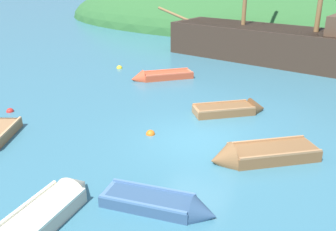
{
  "coord_description": "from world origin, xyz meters",
  "views": [
    {
      "loc": [
        4.26,
        -11.57,
        5.89
      ],
      "look_at": [
        -1.69,
        1.06,
        0.32
      ],
      "focal_mm": 39.93,
      "sensor_mm": 36.0,
      "label": 1
    }
  ],
  "objects_px": {
    "rowboat_far": "(257,156)",
    "rowboat_portside": "(51,210)",
    "sailing_ship": "(281,49)",
    "rowboat_outer_left": "(164,206)",
    "buoy_yellow": "(119,68)",
    "buoy_orange": "(150,134)",
    "rowboat_outer_right": "(158,77)",
    "buoy_red": "(10,112)",
    "rowboat_center": "(234,110)"
  },
  "relations": [
    {
      "from": "rowboat_far",
      "to": "rowboat_portside",
      "type": "distance_m",
      "value": 6.56
    },
    {
      "from": "sailing_ship",
      "to": "rowboat_portside",
      "type": "bearing_deg",
      "value": 95.1
    },
    {
      "from": "rowboat_portside",
      "to": "sailing_ship",
      "type": "bearing_deg",
      "value": -9.74
    },
    {
      "from": "rowboat_outer_left",
      "to": "buoy_yellow",
      "type": "height_order",
      "value": "rowboat_outer_left"
    },
    {
      "from": "rowboat_far",
      "to": "buoy_orange",
      "type": "bearing_deg",
      "value": -41.23
    },
    {
      "from": "rowboat_outer_right",
      "to": "buoy_red",
      "type": "xyz_separation_m",
      "value": [
        -3.59,
        -7.34,
        -0.12
      ]
    },
    {
      "from": "buoy_yellow",
      "to": "buoy_red",
      "type": "distance_m",
      "value": 8.46
    },
    {
      "from": "rowboat_outer_left",
      "to": "buoy_red",
      "type": "bearing_deg",
      "value": 152.23
    },
    {
      "from": "rowboat_outer_right",
      "to": "rowboat_outer_left",
      "type": "xyz_separation_m",
      "value": [
        5.6,
        -10.84,
        -0.02
      ]
    },
    {
      "from": "sailing_ship",
      "to": "buoy_yellow",
      "type": "relative_size",
      "value": 48.2
    },
    {
      "from": "sailing_ship",
      "to": "buoy_orange",
      "type": "height_order",
      "value": "sailing_ship"
    },
    {
      "from": "rowboat_far",
      "to": "rowboat_center",
      "type": "distance_m",
      "value": 4.25
    },
    {
      "from": "rowboat_center",
      "to": "rowboat_portside",
      "type": "xyz_separation_m",
      "value": [
        -2.24,
        -8.97,
        0.02
      ]
    },
    {
      "from": "rowboat_far",
      "to": "rowboat_center",
      "type": "height_order",
      "value": "rowboat_far"
    },
    {
      "from": "rowboat_portside",
      "to": "buoy_orange",
      "type": "bearing_deg",
      "value": -2.71
    },
    {
      "from": "rowboat_far",
      "to": "rowboat_portside",
      "type": "relative_size",
      "value": 1.05
    },
    {
      "from": "buoy_yellow",
      "to": "rowboat_far",
      "type": "bearing_deg",
      "value": -38.29
    },
    {
      "from": "rowboat_center",
      "to": "rowboat_outer_right",
      "type": "xyz_separation_m",
      "value": [
        -5.32,
        3.29,
        0.01
      ]
    },
    {
      "from": "rowboat_outer_left",
      "to": "buoy_orange",
      "type": "distance_m",
      "value": 4.73
    },
    {
      "from": "rowboat_outer_right",
      "to": "buoy_red",
      "type": "relative_size",
      "value": 10.14
    },
    {
      "from": "sailing_ship",
      "to": "rowboat_outer_left",
      "type": "height_order",
      "value": "sailing_ship"
    },
    {
      "from": "rowboat_outer_right",
      "to": "rowboat_outer_left",
      "type": "bearing_deg",
      "value": 75.17
    },
    {
      "from": "rowboat_center",
      "to": "buoy_red",
      "type": "distance_m",
      "value": 9.78
    },
    {
      "from": "sailing_ship",
      "to": "rowboat_outer_right",
      "type": "relative_size",
      "value": 5.42
    },
    {
      "from": "sailing_ship",
      "to": "rowboat_far",
      "type": "bearing_deg",
      "value": 108.91
    },
    {
      "from": "rowboat_portside",
      "to": "buoy_yellow",
      "type": "height_order",
      "value": "rowboat_portside"
    },
    {
      "from": "rowboat_outer_left",
      "to": "buoy_red",
      "type": "xyz_separation_m",
      "value": [
        -9.18,
        3.5,
        -0.1
      ]
    },
    {
      "from": "rowboat_center",
      "to": "buoy_orange",
      "type": "relative_size",
      "value": 8.96
    },
    {
      "from": "rowboat_center",
      "to": "rowboat_outer_right",
      "type": "distance_m",
      "value": 6.26
    },
    {
      "from": "sailing_ship",
      "to": "buoy_yellow",
      "type": "xyz_separation_m",
      "value": [
        -8.73,
        -5.98,
        -0.87
      ]
    },
    {
      "from": "rowboat_outer_left",
      "to": "buoy_yellow",
      "type": "bearing_deg",
      "value": 119.7
    },
    {
      "from": "rowboat_far",
      "to": "rowboat_outer_left",
      "type": "height_order",
      "value": "rowboat_far"
    },
    {
      "from": "rowboat_far",
      "to": "sailing_ship",
      "type": "bearing_deg",
      "value": -120.28
    },
    {
      "from": "rowboat_portside",
      "to": "rowboat_outer_right",
      "type": "relative_size",
      "value": 1.04
    },
    {
      "from": "buoy_orange",
      "to": "buoy_yellow",
      "type": "relative_size",
      "value": 0.95
    },
    {
      "from": "sailing_ship",
      "to": "buoy_red",
      "type": "distance_m",
      "value": 17.05
    },
    {
      "from": "rowboat_portside",
      "to": "buoy_yellow",
      "type": "bearing_deg",
      "value": 22.66
    },
    {
      "from": "rowboat_far",
      "to": "buoy_red",
      "type": "height_order",
      "value": "rowboat_far"
    },
    {
      "from": "rowboat_outer_left",
      "to": "buoy_red",
      "type": "relative_size",
      "value": 9.79
    },
    {
      "from": "buoy_orange",
      "to": "rowboat_far",
      "type": "bearing_deg",
      "value": -4.11
    },
    {
      "from": "rowboat_center",
      "to": "buoy_red",
      "type": "height_order",
      "value": "rowboat_center"
    },
    {
      "from": "rowboat_center",
      "to": "buoy_yellow",
      "type": "distance_m",
      "value": 9.67
    },
    {
      "from": "rowboat_outer_right",
      "to": "buoy_orange",
      "type": "distance_m",
      "value": 7.49
    },
    {
      "from": "rowboat_outer_left",
      "to": "rowboat_far",
      "type": "bearing_deg",
      "value": 60.31
    },
    {
      "from": "rowboat_outer_left",
      "to": "rowboat_outer_right",
      "type": "bearing_deg",
      "value": 110.41
    },
    {
      "from": "sailing_ship",
      "to": "rowboat_portside",
      "type": "xyz_separation_m",
      "value": [
        -2.37,
        -19.36,
        -0.74
      ]
    },
    {
      "from": "rowboat_outer_left",
      "to": "rowboat_portside",
      "type": "bearing_deg",
      "value": -157.24
    },
    {
      "from": "rowboat_portside",
      "to": "rowboat_outer_right",
      "type": "bearing_deg",
      "value": 11.34
    },
    {
      "from": "sailing_ship",
      "to": "rowboat_outer_left",
      "type": "distance_m",
      "value": 17.95
    },
    {
      "from": "buoy_red",
      "to": "buoy_yellow",
      "type": "bearing_deg",
      "value": 87.94
    }
  ]
}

